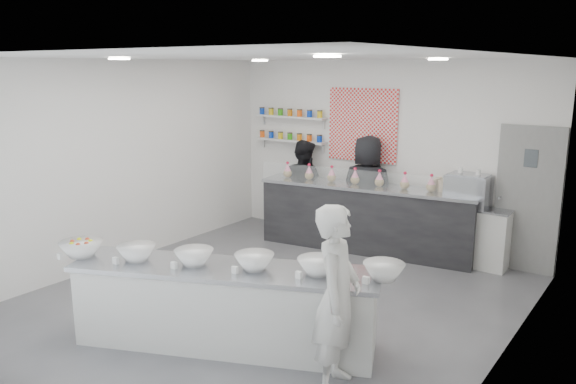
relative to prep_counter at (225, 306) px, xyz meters
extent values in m
plane|color=#515156|center=(-0.31, 1.19, -0.44)|extent=(6.00, 6.00, 0.00)
plane|color=white|center=(-0.31, 1.19, 2.56)|extent=(6.00, 6.00, 0.00)
plane|color=white|center=(-0.31, 4.19, 1.06)|extent=(5.50, 0.00, 5.50)
plane|color=white|center=(-3.06, 1.19, 1.06)|extent=(0.00, 6.00, 6.00)
plane|color=white|center=(2.44, 1.19, 1.06)|extent=(0.00, 6.00, 6.00)
cube|color=gray|center=(1.99, 4.16, 0.61)|extent=(0.88, 0.04, 2.10)
cube|color=red|center=(-0.66, 4.16, 1.51)|extent=(1.25, 0.03, 1.20)
cube|color=silver|center=(-2.06, 4.09, 1.16)|extent=(1.45, 0.22, 0.04)
cube|color=silver|center=(-2.06, 4.09, 1.58)|extent=(1.45, 0.22, 0.04)
cylinder|color=white|center=(-1.71, 0.19, 2.54)|extent=(0.24, 0.24, 0.02)
cylinder|color=white|center=(1.09, 0.19, 2.54)|extent=(0.24, 0.24, 0.02)
cylinder|color=white|center=(-1.71, 2.79, 2.54)|extent=(0.24, 0.24, 0.02)
cylinder|color=white|center=(1.09, 2.79, 2.54)|extent=(0.24, 0.24, 0.02)
cube|color=silver|center=(0.00, 0.00, 0.00)|extent=(3.24, 1.94, 0.88)
cube|color=black|center=(-0.28, 3.66, 0.10)|extent=(3.51, 1.13, 1.07)
cube|color=white|center=(-0.24, 3.36, 0.78)|extent=(3.37, 0.52, 0.29)
cube|color=silver|center=(1.24, 3.97, 0.01)|extent=(1.19, 0.38, 0.89)
cube|color=#93969E|center=(1.21, 3.97, 0.68)|extent=(0.61, 0.42, 0.46)
imported|color=silver|center=(1.34, 0.01, 0.43)|extent=(0.59, 0.73, 1.73)
imported|color=black|center=(-1.65, 3.91, 0.39)|extent=(0.84, 0.68, 1.66)
imported|color=black|center=(-0.41, 3.91, 0.47)|extent=(0.99, 0.75, 1.82)
camera|label=1|loc=(3.71, -4.06, 2.46)|focal=35.00mm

